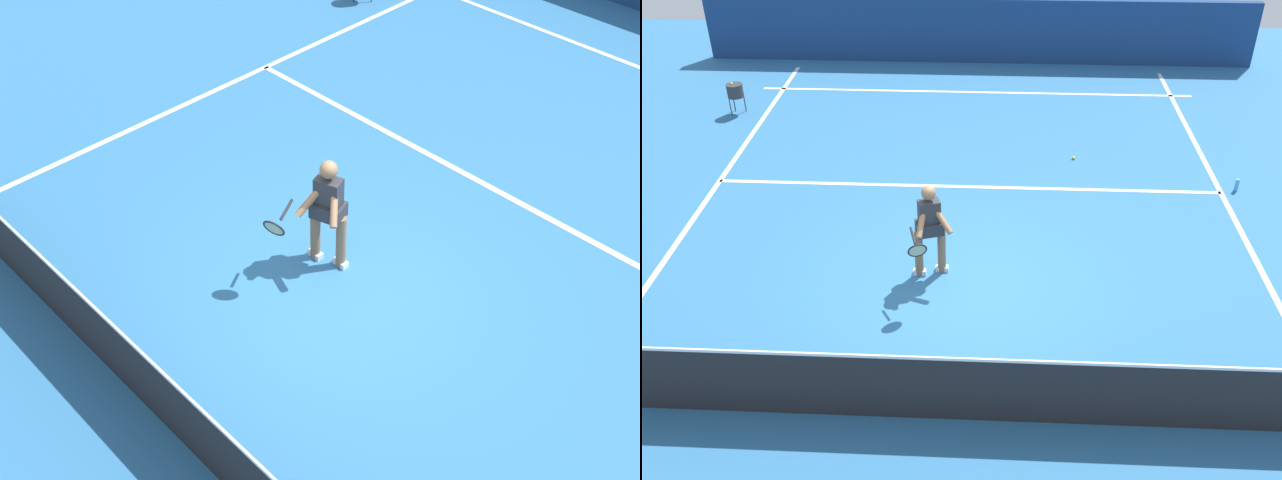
# 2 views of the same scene
# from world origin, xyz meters

# --- Properties ---
(ground_plane) EXTENTS (26.80, 26.80, 0.00)m
(ground_plane) POSITION_xyz_m (0.00, 0.00, 0.00)
(ground_plane) COLOR teal
(service_line_marking) EXTENTS (9.51, 0.10, 0.01)m
(service_line_marking) POSITION_xyz_m (0.00, -3.10, 0.00)
(service_line_marking) COLOR white
(service_line_marking) RESTS_ON ground
(sideline_right_marking) EXTENTS (0.10, 18.61, 0.01)m
(sideline_right_marking) POSITION_xyz_m (4.76, 0.00, 0.00)
(sideline_right_marking) COLOR white
(sideline_right_marking) RESTS_ON ground
(court_net) EXTENTS (10.19, 0.08, 1.09)m
(court_net) POSITION_xyz_m (0.00, 2.61, 0.51)
(court_net) COLOR #4C4C51
(court_net) RESTS_ON ground
(tennis_player) EXTENTS (0.66, 1.09, 1.55)m
(tennis_player) POSITION_xyz_m (0.44, -0.33, 0.85)
(tennis_player) COLOR #8C6647
(tennis_player) RESTS_ON ground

